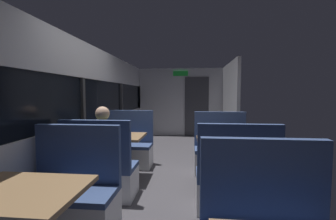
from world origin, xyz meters
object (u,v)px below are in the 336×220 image
object	(u,v)px
bench_mid_window_facing_end	(101,174)
seated_passenger	(102,158)
bench_mid_window_facing_entry	(128,149)
bench_near_window_facing_entry	(72,200)
dining_table_near_window	(21,203)
dining_table_rear_aisle	(227,146)
dining_table_mid_window	(117,141)
bench_rear_aisle_facing_entry	(220,154)
bench_rear_aisle_facing_end	(235,185)

from	to	relation	value
bench_mid_window_facing_end	seated_passenger	distance (m)	0.22
bench_mid_window_facing_entry	seated_passenger	world-z (taller)	seated_passenger
bench_near_window_facing_entry	seated_passenger	bearing A→B (deg)	90.00
dining_table_near_window	bench_near_window_facing_entry	size ratio (longest dim) A/B	0.82
bench_mid_window_facing_entry	dining_table_rear_aisle	xyz separation A→B (m)	(1.79, -0.90, 0.31)
dining_table_mid_window	bench_mid_window_facing_end	bearing A→B (deg)	-90.00
dining_table_rear_aisle	bench_rear_aisle_facing_entry	bearing A→B (deg)	90.00
dining_table_near_window	bench_mid_window_facing_end	size ratio (longest dim) A/B	0.82
bench_near_window_facing_entry	bench_rear_aisle_facing_end	world-z (taller)	same
bench_rear_aisle_facing_end	bench_rear_aisle_facing_entry	distance (m)	1.40
bench_mid_window_facing_entry	bench_mid_window_facing_end	bearing A→B (deg)	-90.00
dining_table_rear_aisle	seated_passenger	distance (m)	1.84
dining_table_near_window	bench_rear_aisle_facing_end	bearing A→B (deg)	35.52
bench_rear_aisle_facing_end	seated_passenger	size ratio (longest dim) A/B	0.87
bench_mid_window_facing_entry	seated_passenger	distance (m)	1.34
bench_mid_window_facing_end	bench_rear_aisle_facing_end	world-z (taller)	same
dining_table_mid_window	bench_mid_window_facing_entry	world-z (taller)	bench_mid_window_facing_entry
dining_table_near_window	bench_mid_window_facing_entry	distance (m)	2.89
bench_rear_aisle_facing_end	seated_passenger	xyz separation A→B (m)	(-1.79, 0.27, 0.21)
dining_table_near_window	bench_rear_aisle_facing_end	world-z (taller)	bench_rear_aisle_facing_end
bench_mid_window_facing_end	dining_table_rear_aisle	world-z (taller)	bench_mid_window_facing_end
bench_near_window_facing_entry	bench_rear_aisle_facing_entry	distance (m)	2.67
bench_mid_window_facing_entry	dining_table_near_window	bearing A→B (deg)	-90.00
bench_near_window_facing_entry	seated_passenger	size ratio (longest dim) A/B	0.87
dining_table_near_window	bench_near_window_facing_entry	distance (m)	0.77
bench_rear_aisle_facing_end	bench_near_window_facing_entry	bearing A→B (deg)	-162.10
bench_mid_window_facing_entry	dining_table_rear_aisle	size ratio (longest dim) A/B	1.22
seated_passenger	dining_table_mid_window	bearing A→B (deg)	90.00
bench_near_window_facing_entry	dining_table_mid_window	bearing A→B (deg)	90.00
dining_table_mid_window	dining_table_rear_aisle	distance (m)	1.80
bench_near_window_facing_entry	dining_table_mid_window	size ratio (longest dim) A/B	1.22
dining_table_rear_aisle	dining_table_mid_window	bearing A→B (deg)	173.62
dining_table_near_window	bench_rear_aisle_facing_end	size ratio (longest dim) A/B	0.82
bench_mid_window_facing_entry	seated_passenger	bearing A→B (deg)	-90.00
dining_table_mid_window	dining_table_rear_aisle	world-z (taller)	same
dining_table_near_window	bench_mid_window_facing_end	bearing A→B (deg)	90.00
dining_table_near_window	bench_rear_aisle_facing_entry	size ratio (longest dim) A/B	0.82
dining_table_mid_window	bench_rear_aisle_facing_entry	distance (m)	1.88
dining_table_near_window	dining_table_rear_aisle	size ratio (longest dim) A/B	1.00
bench_near_window_facing_entry	bench_rear_aisle_facing_entry	world-z (taller)	same
bench_near_window_facing_entry	bench_mid_window_facing_end	world-z (taller)	same
bench_near_window_facing_entry	seated_passenger	xyz separation A→B (m)	(0.00, 0.85, 0.21)
dining_table_mid_window	bench_rear_aisle_facing_entry	bearing A→B (deg)	15.59
dining_table_rear_aisle	bench_rear_aisle_facing_entry	world-z (taller)	bench_rear_aisle_facing_entry
dining_table_mid_window	dining_table_rear_aisle	xyz separation A→B (m)	(1.79, -0.20, 0.00)
dining_table_rear_aisle	bench_rear_aisle_facing_end	size ratio (longest dim) A/B	0.82
bench_rear_aisle_facing_entry	bench_mid_window_facing_end	bearing A→B (deg)	-146.19
bench_mid_window_facing_entry	bench_rear_aisle_facing_entry	distance (m)	1.80
dining_table_mid_window	bench_mid_window_facing_entry	distance (m)	0.77
bench_mid_window_facing_end	bench_rear_aisle_facing_entry	world-z (taller)	same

